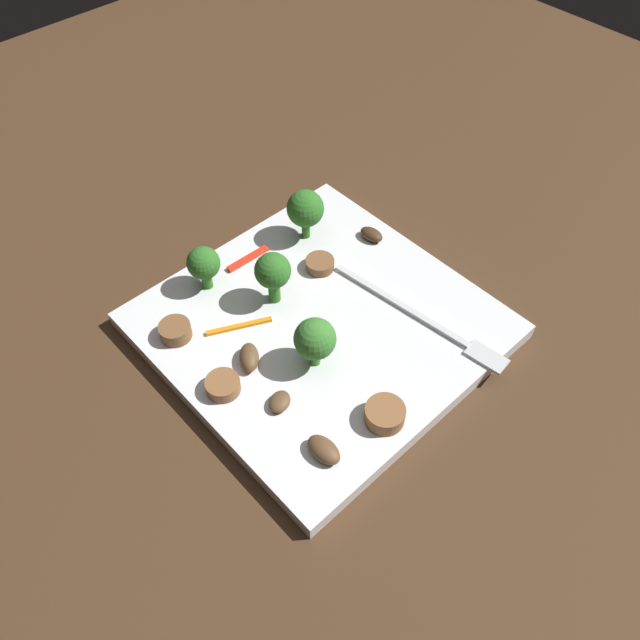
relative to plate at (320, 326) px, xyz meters
The scene contains 17 objects.
ground_plane 0.01m from the plate, ahead, with size 1.40×1.40×0.00m, color #422B19.
plate is the anchor object (origin of this frame).
fork 0.10m from the plate, 44.63° to the left, with size 0.18×0.03×0.00m.
broccoli_floret_0 0.12m from the plate, 144.42° to the left, with size 0.04×0.04×0.05m.
broccoli_floret_1 0.12m from the plate, 154.52° to the right, with size 0.03×0.03×0.05m.
broccoli_floret_2 0.06m from the plate, 164.10° to the right, with size 0.03×0.03×0.05m.
broccoli_floret_3 0.06m from the plate, 47.97° to the right, with size 0.04×0.04×0.05m.
sausage_slice_0 0.11m from the plate, 90.28° to the right, with size 0.03×0.03×0.01m, color brown.
sausage_slice_1 0.07m from the plate, 137.20° to the left, with size 0.03×0.03×0.01m, color brown.
sausage_slice_2 0.13m from the plate, 124.91° to the right, with size 0.03×0.03×0.01m, color brown.
sausage_slice_3 0.11m from the plate, 16.27° to the right, with size 0.03×0.03×0.01m, color brown.
mushroom_0 0.09m from the plate, 63.06° to the right, with size 0.02×0.02×0.01m, color brown.
mushroom_1 0.08m from the plate, 95.23° to the right, with size 0.03×0.02×0.01m, color brown.
mushroom_2 0.12m from the plate, 111.24° to the left, with size 0.02×0.02×0.01m, color #422B19.
mushroom_3 0.13m from the plate, 41.66° to the right, with size 0.03×0.02×0.01m, color brown.
pepper_strip_1 0.10m from the plate, behind, with size 0.05×0.01×0.00m, color red.
pepper_strip_2 0.07m from the plate, 126.06° to the right, with size 0.06×0.00×0.00m, color orange.
Camera 1 is at (0.26, -0.24, 0.45)m, focal length 35.49 mm.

